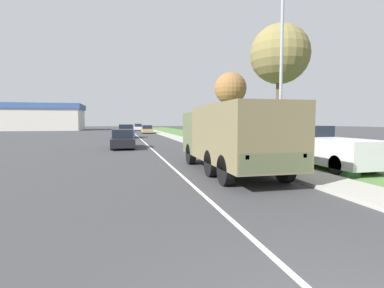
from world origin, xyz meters
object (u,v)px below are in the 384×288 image
at_px(military_truck, 231,135).
at_px(pickup_truck, 321,147).
at_px(car_second_ahead, 126,132).
at_px(car_nearest_ahead, 123,140).
at_px(car_farthest_ahead, 138,127).
at_px(lamp_post, 277,63).
at_px(car_third_ahead, 147,130).
at_px(car_fourth_ahead, 125,129).

xyz_separation_m(military_truck, pickup_truck, (4.67, 0.63, -0.64)).
bearing_deg(military_truck, car_second_ahead, 97.80).
bearing_deg(pickup_truck, car_nearest_ahead, 126.75).
xyz_separation_m(car_farthest_ahead, lamp_post, (2.94, -58.23, 3.98)).
relative_size(car_second_ahead, pickup_truck, 0.85).
height_order(military_truck, car_third_ahead, military_truck).
relative_size(car_nearest_ahead, pickup_truck, 0.86).
relative_size(car_nearest_ahead, car_fourth_ahead, 1.21).
bearing_deg(car_farthest_ahead, lamp_post, -87.11).
xyz_separation_m(military_truck, car_nearest_ahead, (-4.28, 12.61, -0.88)).
bearing_deg(car_nearest_ahead, car_fourth_ahead, 88.90).
height_order(car_fourth_ahead, lamp_post, lamp_post).
bearing_deg(car_farthest_ahead, military_truck, -89.50).
relative_size(military_truck, car_nearest_ahead, 1.54).
height_order(car_second_ahead, pickup_truck, pickup_truck).
xyz_separation_m(car_nearest_ahead, pickup_truck, (8.95, -11.99, 0.24)).
xyz_separation_m(car_fourth_ahead, pickup_truck, (8.23, -49.42, 0.28)).
bearing_deg(car_third_ahead, car_farthest_ahead, 91.83).
xyz_separation_m(car_fourth_ahead, car_farthest_ahead, (3.04, 8.97, 0.06)).
bearing_deg(car_third_ahead, pickup_truck, -83.51).
relative_size(car_fourth_ahead, lamp_post, 0.53).
bearing_deg(car_farthest_ahead, pickup_truck, -84.92).
height_order(car_nearest_ahead, car_fourth_ahead, car_nearest_ahead).
distance_m(car_nearest_ahead, car_third_ahead, 28.94).
distance_m(car_nearest_ahead, car_second_ahead, 14.98).
bearing_deg(car_second_ahead, military_truck, -82.20).
height_order(car_nearest_ahead, pickup_truck, pickup_truck).
bearing_deg(lamp_post, car_fourth_ahead, 96.93).
bearing_deg(pickup_truck, car_second_ahead, 107.41).
height_order(car_nearest_ahead, lamp_post, lamp_post).
bearing_deg(car_fourth_ahead, car_nearest_ahead, -91.10).
bearing_deg(military_truck, car_third_ahead, 89.92).
distance_m(military_truck, car_nearest_ahead, 13.35).
distance_m(car_second_ahead, car_farthest_ahead, 31.60).
relative_size(car_third_ahead, lamp_post, 0.53).
relative_size(car_third_ahead, pickup_truck, 0.71).
height_order(pickup_truck, lamp_post, lamp_post).
height_order(car_second_ahead, car_fourth_ahead, car_second_ahead).
xyz_separation_m(car_farthest_ahead, pickup_truck, (5.19, -58.39, 0.22)).
relative_size(car_second_ahead, car_fourth_ahead, 1.21).
relative_size(pickup_truck, lamp_post, 0.74).
distance_m(car_third_ahead, car_farthest_ahead, 17.80).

